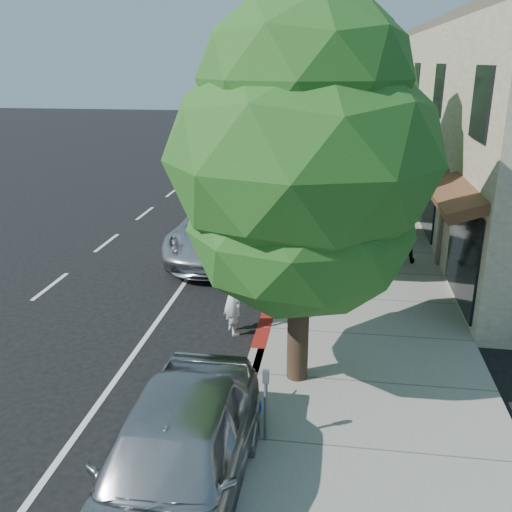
% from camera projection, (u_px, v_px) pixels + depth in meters
% --- Properties ---
extents(ground, '(120.00, 120.00, 0.00)m').
position_uv_depth(ground, '(264.00, 333.00, 12.98)').
color(ground, black).
rests_on(ground, ground).
extents(sidewalk, '(4.60, 56.00, 0.15)m').
position_uv_depth(sidewalk, '(358.00, 234.00, 20.13)').
color(sidewalk, gray).
rests_on(sidewalk, ground).
extents(curb, '(0.30, 56.00, 0.15)m').
position_uv_depth(curb, '(293.00, 232.00, 20.44)').
color(curb, '#9E998E').
rests_on(curb, ground).
extents(curb_red_segment, '(0.32, 4.00, 0.15)m').
position_uv_depth(curb_red_segment, '(269.00, 312.00, 13.89)').
color(curb_red_segment, maroon).
rests_on(curb_red_segment, ground).
extents(storefront_building, '(10.00, 36.00, 7.00)m').
position_uv_depth(storefront_building, '(511.00, 113.00, 27.39)').
color(storefront_building, beige).
rests_on(storefront_building, ground).
extents(street_tree_0, '(4.72, 4.72, 7.04)m').
position_uv_depth(street_tree_0, '(302.00, 163.00, 9.60)').
color(street_tree_0, black).
rests_on(street_tree_0, ground).
extents(street_tree_1, '(5.41, 5.41, 7.75)m').
position_uv_depth(street_tree_1, '(318.00, 111.00, 15.09)').
color(street_tree_1, black).
rests_on(street_tree_1, ground).
extents(street_tree_2, '(4.80, 4.80, 6.70)m').
position_uv_depth(street_tree_2, '(324.00, 115.00, 20.92)').
color(street_tree_2, black).
rests_on(street_tree_2, ground).
extents(street_tree_3, '(4.33, 4.33, 8.05)m').
position_uv_depth(street_tree_3, '(329.00, 79.00, 26.17)').
color(street_tree_3, black).
rests_on(street_tree_3, ground).
extents(street_tree_4, '(5.15, 5.15, 8.00)m').
position_uv_depth(street_tree_4, '(331.00, 80.00, 31.86)').
color(street_tree_4, black).
rests_on(street_tree_4, ground).
extents(street_tree_5, '(5.24, 5.24, 7.99)m').
position_uv_depth(street_tree_5, '(333.00, 77.00, 37.48)').
color(street_tree_5, black).
rests_on(street_tree_5, ground).
extents(cyclist, '(0.66, 0.73, 1.69)m').
position_uv_depth(cyclist, '(233.00, 298.00, 12.76)').
color(cyclist, white).
rests_on(cyclist, ground).
extents(bicycle, '(1.84, 1.23, 0.92)m').
position_uv_depth(bicycle, '(220.00, 385.00, 10.07)').
color(bicycle, '#17229F').
rests_on(bicycle, ground).
extents(silver_suv, '(3.08, 6.44, 1.77)m').
position_uv_depth(silver_suv, '(226.00, 227.00, 18.10)').
color(silver_suv, silver).
rests_on(silver_suv, ground).
extents(dark_sedan, '(1.95, 4.49, 1.44)m').
position_uv_depth(dark_sedan, '(237.00, 205.00, 21.46)').
color(dark_sedan, black).
rests_on(dark_sedan, ground).
extents(white_pickup, '(2.84, 6.39, 1.82)m').
position_uv_depth(white_pickup, '(294.00, 163.00, 29.18)').
color(white_pickup, white).
rests_on(white_pickup, ground).
extents(dark_suv_far, '(1.77, 4.36, 1.48)m').
position_uv_depth(dark_suv_far, '(293.00, 140.00, 39.17)').
color(dark_suv_far, black).
rests_on(dark_suv_far, ground).
extents(near_car_a, '(1.93, 4.79, 1.63)m').
position_uv_depth(near_car_a, '(174.00, 460.00, 7.63)').
color(near_car_a, '#A7A7AB').
rests_on(near_car_a, ground).
extents(pedestrian, '(1.05, 0.87, 1.95)m').
position_uv_depth(pedestrian, '(402.00, 230.00, 16.88)').
color(pedestrian, black).
rests_on(pedestrian, sidewalk).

